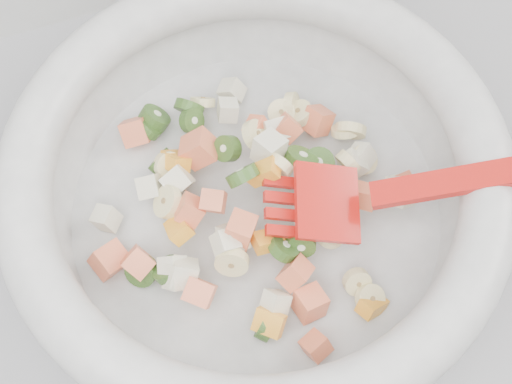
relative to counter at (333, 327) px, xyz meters
name	(u,v)px	position (x,y,z in m)	size (l,w,h in m)	color
counter	(333,327)	(0.00, 0.00, 0.00)	(2.00, 0.60, 0.90)	gray
mixing_bowl	(256,185)	(-0.12, 0.01, 0.51)	(0.46, 0.40, 0.14)	silver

